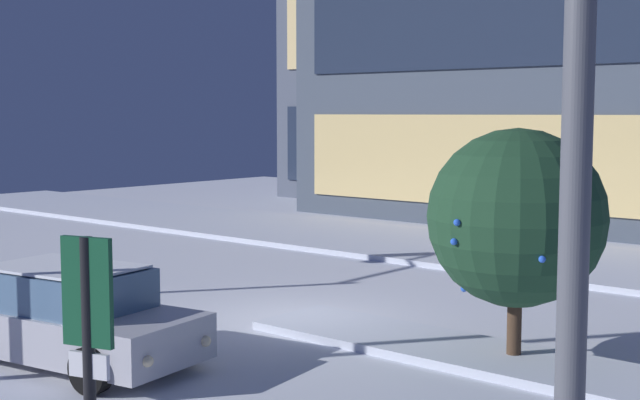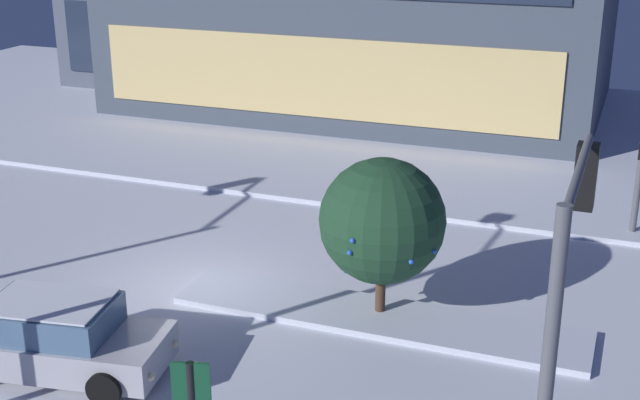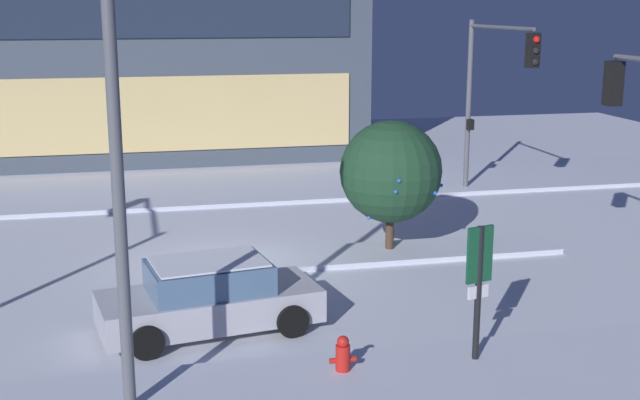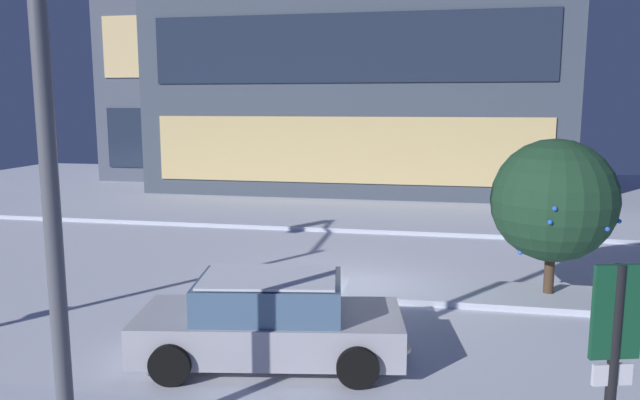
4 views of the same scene
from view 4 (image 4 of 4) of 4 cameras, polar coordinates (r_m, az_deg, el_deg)
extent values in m
plane|color=silver|center=(14.51, 2.65, -8.26)|extent=(52.00, 52.00, 0.00)
cube|color=silver|center=(22.95, 5.84, -1.66)|extent=(52.00, 5.20, 0.14)
cube|color=silver|center=(14.48, 20.62, -8.58)|extent=(9.00, 1.80, 0.14)
cube|color=#E5C67F|center=(27.43, 2.42, 4.68)|extent=(17.75, 0.10, 2.97)
cube|color=#232D42|center=(27.46, 2.48, 14.00)|extent=(17.75, 0.10, 2.97)
cube|color=#4C5466|center=(38.56, -6.31, 13.41)|extent=(14.64, 11.49, 14.59)
cube|color=#232D42|center=(33.02, -9.15, 5.65)|extent=(13.17, 0.10, 3.24)
cube|color=#F2D18C|center=(33.10, -9.37, 14.08)|extent=(13.17, 0.10, 3.24)
cube|color=#B7B7C1|center=(10.48, -4.69, -12.13)|extent=(4.60, 2.48, 0.66)
cube|color=slate|center=(10.28, -4.74, -8.95)|extent=(2.59, 1.98, 0.60)
cube|color=white|center=(10.18, -4.76, -7.16)|extent=(2.40, 1.84, 0.04)
sphere|color=#F9E5B2|center=(11.06, 7.34, -11.21)|extent=(0.16, 0.16, 0.16)
sphere|color=#F9E5B2|center=(9.92, 8.03, -13.64)|extent=(0.16, 0.16, 0.16)
cylinder|color=black|center=(11.34, 3.26, -11.53)|extent=(0.69, 0.32, 0.66)
cylinder|color=black|center=(9.67, 3.54, -15.27)|extent=(0.69, 0.32, 0.66)
cylinder|color=black|center=(11.62, -11.40, -11.17)|extent=(0.69, 0.32, 0.66)
cylinder|color=black|center=(10.01, -13.79, -14.67)|extent=(0.69, 0.32, 0.66)
cylinder|color=#565960|center=(7.46, -24.03, 3.18)|extent=(0.20, 0.20, 7.30)
cylinder|color=black|center=(7.54, 25.55, -15.23)|extent=(0.12, 0.12, 2.64)
cube|color=#144C2D|center=(7.26, 25.99, -9.40)|extent=(0.54, 0.21, 1.03)
cube|color=white|center=(7.50, 25.61, -14.47)|extent=(0.44, 0.17, 0.24)
cylinder|color=#473323|center=(14.53, 20.60, -6.58)|extent=(0.22, 0.22, 1.08)
sphere|color=#1E4228|center=(14.19, 20.97, -0.02)|extent=(2.68, 2.68, 2.68)
sphere|color=blue|center=(12.92, 20.69, -1.95)|extent=(0.10, 0.10, 0.10)
sphere|color=blue|center=(13.96, 18.19, -4.69)|extent=(0.10, 0.10, 0.10)
sphere|color=blue|center=(14.92, 17.14, -2.36)|extent=(0.10, 0.10, 0.10)
sphere|color=blue|center=(12.85, 21.08, -0.75)|extent=(0.10, 0.10, 0.10)
sphere|color=blue|center=(14.10, 26.15, -1.80)|extent=(0.10, 0.10, 0.10)
sphere|color=blue|center=(15.04, 21.34, 4.10)|extent=(0.10, 0.10, 0.10)
sphere|color=blue|center=(13.55, 25.26, -2.48)|extent=(0.10, 0.10, 0.10)
camera|label=1|loc=(9.05, 88.38, -3.07)|focal=49.90mm
camera|label=2|loc=(8.83, 123.27, 25.41)|focal=48.39mm
camera|label=3|loc=(8.03, -139.15, 8.73)|focal=46.92mm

